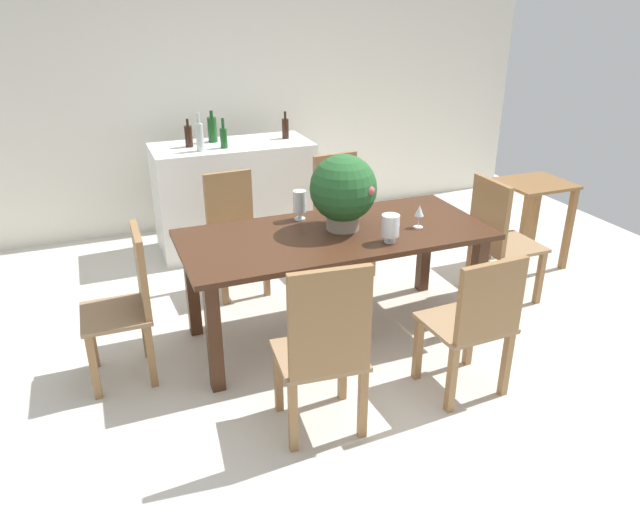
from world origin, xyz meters
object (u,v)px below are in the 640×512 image
crystal_vase_left (390,226)px  chair_foot_end (498,236)px  wine_bottle_tall (200,136)px  chair_near_right (476,320)px  wine_bottle_dark (212,129)px  chair_far_right (340,209)px  chair_far_left (234,227)px  wine_bottle_green (224,137)px  wine_bottle_clear (189,136)px  wine_glass (419,212)px  kitchen_counter (234,196)px  chair_head_end (129,299)px  crystal_vase_center_near (300,203)px  side_table (532,205)px  dining_table (335,246)px  wine_bottle_amber (285,128)px  flower_centerpiece (343,190)px  chair_near_left (325,346)px

crystal_vase_left → chair_foot_end: bearing=14.8°
crystal_vase_left → wine_bottle_tall: size_ratio=0.57×
chair_near_right → wine_bottle_dark: 3.08m
chair_far_right → chair_far_left: chair_far_right is taller
wine_bottle_green → wine_bottle_clear: bearing=150.9°
wine_bottle_green → wine_glass: bearing=-63.9°
chair_near_right → wine_bottle_clear: wine_bottle_clear is taller
kitchen_counter → crystal_vase_left: bearing=-76.7°
crystal_vase_left → kitchen_counter: (-0.50, 2.09, -0.38)m
chair_far_left → wine_bottle_tall: bearing=93.7°
chair_head_end → chair_near_right: (1.81, -0.96, -0.01)m
crystal_vase_left → wine_bottle_clear: bearing=112.1°
chair_foot_end → crystal_vase_center_near: 1.54m
crystal_vase_left → wine_bottle_tall: wine_bottle_tall is taller
chair_far_left → side_table: bearing=-14.4°
chair_far_right → chair_foot_end: bearing=-53.2°
crystal_vase_left → wine_bottle_dark: size_ratio=0.66×
wine_bottle_dark → chair_foot_end: bearing=-48.8°
chair_far_right → chair_head_end: bearing=-157.4°
chair_far_right → wine_bottle_dark: 1.39m
chair_foot_end → kitchen_counter: (-1.57, 1.81, -0.05)m
chair_near_right → wine_bottle_tall: wine_bottle_tall is taller
wine_bottle_green → chair_foot_end: bearing=-45.4°
side_table → wine_bottle_dark: bearing=148.1°
crystal_vase_left → chair_head_end: bearing=169.9°
dining_table → wine_bottle_amber: size_ratio=8.29×
chair_foot_end → wine_bottle_dark: 2.65m
chair_far_right → crystal_vase_center_near: size_ratio=4.78×
dining_table → wine_bottle_amber: bearing=81.4°
wine_bottle_clear → side_table: bearing=-27.7°
chair_foot_end → flower_centerpiece: 1.36m
chair_far_left → chair_near_right: size_ratio=1.03×
chair_far_left → wine_bottle_green: size_ratio=3.68×
wine_bottle_clear → chair_far_right: bearing=-39.6°
kitchen_counter → flower_centerpiece: bearing=-80.0°
flower_centerpiece → chair_foot_end: bearing=-1.7°
chair_near_left → wine_bottle_amber: (0.75, 2.80, 0.50)m
wine_bottle_clear → crystal_vase_center_near: bearing=-72.9°
dining_table → wine_glass: 0.61m
chair_far_right → wine_bottle_tall: (-0.99, 0.69, 0.55)m
chair_near_right → kitchen_counter: (-0.71, 2.77, -0.03)m
kitchen_counter → wine_bottle_dark: bearing=132.9°
crystal_vase_center_near → wine_bottle_tall: wine_bottle_tall is taller
chair_head_end → chair_far_left: bearing=138.0°
crystal_vase_center_near → wine_bottle_green: (-0.20, 1.38, 0.18)m
crystal_vase_center_near → chair_far_left: bearing=116.7°
chair_near_left → wine_glass: bearing=-135.0°
side_table → chair_far_left: bearing=168.6°
wine_bottle_green → wine_bottle_tall: (-0.21, -0.03, 0.03)m
chair_foot_end → wine_bottle_clear: size_ratio=4.04×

